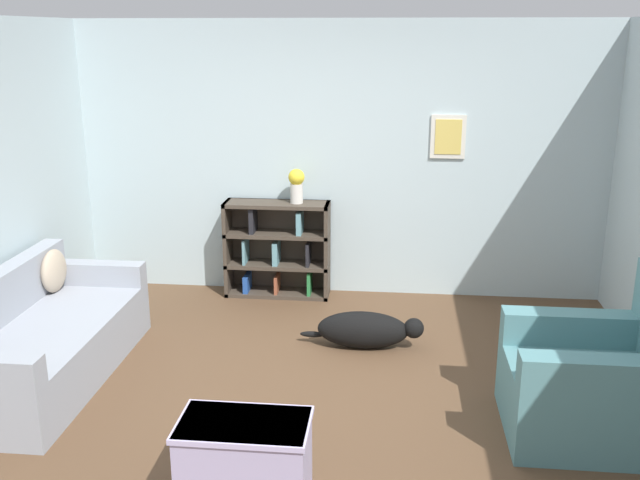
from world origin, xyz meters
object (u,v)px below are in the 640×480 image
at_px(bookshelf, 278,249).
at_px(vase, 297,184).
at_px(coffee_table, 245,459).
at_px(dog, 366,330).
at_px(recliner_chair, 602,382).
at_px(couch, 39,341).

relative_size(bookshelf, vase, 3.09).
xyz_separation_m(coffee_table, dog, (0.57, 2.04, -0.10)).
bearing_deg(vase, bookshelf, 173.11).
xyz_separation_m(recliner_chair, coffee_table, (-2.11, -0.90, -0.11)).
bearing_deg(dog, bookshelf, 128.18).
xyz_separation_m(recliner_chair, vase, (-2.25, 2.27, 0.75)).
height_order(couch, recliner_chair, recliner_chair).
bearing_deg(couch, coffee_table, -35.01).
distance_m(couch, coffee_table, 2.20).
xyz_separation_m(couch, recliner_chair, (3.91, -0.37, 0.07)).
distance_m(recliner_chair, coffee_table, 2.29).
xyz_separation_m(couch, coffee_table, (1.80, -1.26, -0.04)).
bearing_deg(coffee_table, bookshelf, 95.99).
distance_m(coffee_table, vase, 3.28).
bearing_deg(dog, recliner_chair, -36.57).
height_order(recliner_chair, coffee_table, recliner_chair).
bearing_deg(coffee_table, dog, 74.31).
distance_m(recliner_chair, dog, 1.92).
relative_size(dog, vase, 3.12).
bearing_deg(coffee_table, recliner_chair, 23.12).
xyz_separation_m(bookshelf, vase, (0.19, -0.02, 0.65)).
distance_m(bookshelf, coffee_table, 3.21).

